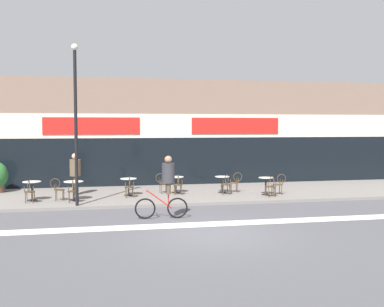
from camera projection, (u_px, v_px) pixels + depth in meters
name	position (u px, v px, depth m)	size (l,w,h in m)	color
ground_plane	(212.00, 234.00, 13.06)	(120.00, 120.00, 0.00)	#4C4C51
sidewalk_slab	(174.00, 194.00, 20.16)	(40.00, 5.50, 0.12)	slate
storefront_facade	(161.00, 133.00, 24.61)	(40.00, 4.06, 5.49)	#7F6656
bike_lane_stripe	(203.00, 224.00, 14.29)	(36.00, 0.70, 0.01)	silver
bistro_table_0	(32.00, 187.00, 18.09)	(0.73, 0.73, 0.77)	black
bistro_table_1	(74.00, 187.00, 18.19)	(0.78, 0.78, 0.77)	black
bistro_table_2	(129.00, 183.00, 19.40)	(0.71, 0.71, 0.74)	black
bistro_table_3	(176.00, 181.00, 20.15)	(0.70, 0.70, 0.73)	black
bistro_table_4	(222.00, 181.00, 20.20)	(0.65, 0.65, 0.74)	black
bistro_table_5	(266.00, 183.00, 19.55)	(0.62, 0.62, 0.77)	black
cafe_chair_0_near	(29.00, 190.00, 17.47)	(0.42, 0.58, 0.90)	#4C3823
cafe_chair_1_near	(73.00, 190.00, 17.58)	(0.45, 0.60, 0.90)	#4C3823
cafe_chair_1_side	(58.00, 188.00, 18.08)	(0.59, 0.43, 0.90)	#4C3823
cafe_chair_2_near	(129.00, 185.00, 18.78)	(0.41, 0.58, 0.90)	#4C3823
cafe_chair_3_near	(178.00, 183.00, 19.53)	(0.42, 0.58, 0.90)	#4C3823
cafe_chair_3_side	(162.00, 182.00, 20.02)	(0.60, 0.45, 0.90)	#4C3823
cafe_chair_4_near	(226.00, 183.00, 19.59)	(0.43, 0.59, 0.90)	#4C3823
cafe_chair_4_side	(236.00, 181.00, 20.32)	(0.59, 0.43, 0.90)	#4C3823
cafe_chair_5_near	(271.00, 185.00, 18.94)	(0.42, 0.59, 0.90)	#4C3823
cafe_chair_5_side	(279.00, 183.00, 19.66)	(0.59, 0.42, 0.90)	#4C3823
lamp_post	(76.00, 114.00, 16.74)	(0.26, 0.26, 6.05)	black
cyclist_0	(166.00, 183.00, 15.14)	(1.79, 0.53, 2.13)	black
pedestrian_near_end	(75.00, 170.00, 19.50)	(0.55, 0.55, 1.82)	#4C3D2D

